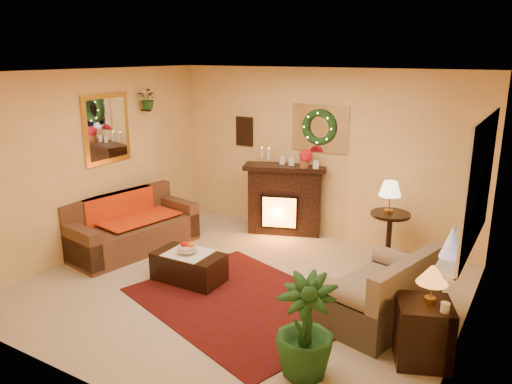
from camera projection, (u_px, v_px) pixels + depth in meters
The scene contains 31 objects.
floor at pixel (241, 288), 6.17m from camera, with size 5.00×5.00×0.00m, color beige.
ceiling at pixel (240, 72), 5.47m from camera, with size 5.00×5.00×0.00m, color white.
wall_back at pixel (319, 154), 7.68m from camera, with size 5.00×5.00×0.00m, color #EFD88C.
wall_front at pixel (88, 249), 3.96m from camera, with size 5.00×5.00×0.00m, color #EFD88C.
wall_left at pixel (92, 163), 7.06m from camera, with size 4.50×4.50×0.00m, color #EFD88C.
wall_right at pixel (470, 223), 4.58m from camera, with size 4.50×4.50×0.00m, color #EFD88C.
area_rug at pixel (242, 302), 5.81m from camera, with size 2.48×1.86×0.01m, color maroon.
sofa at pixel (132, 222), 7.26m from camera, with size 0.83×1.89×0.81m, color #412C1D.
red_throw at pixel (137, 217), 7.38m from camera, with size 0.72×1.17×0.02m, color red.
fireplace at pixel (285, 200), 7.94m from camera, with size 1.14×0.36×1.04m, color black.
poinsettia at pixel (306, 156), 7.55m from camera, with size 0.21×0.21×0.21m, color red.
mantel_candle_a at pixel (262, 153), 7.95m from camera, with size 0.06×0.06×0.17m, color white.
mantel_candle_b at pixel (269, 155), 7.85m from camera, with size 0.06×0.06×0.19m, color white.
mantel_mirror at pixel (320, 128), 7.55m from camera, with size 0.92×0.02×0.72m, color white.
wreath at pixel (319, 127), 7.51m from camera, with size 0.55×0.55×0.11m, color #194719.
wall_art at pixel (245, 131), 8.26m from camera, with size 0.32×0.03×0.48m, color #381E11.
gold_mirror at pixel (107, 129), 7.17m from camera, with size 0.03×0.84×1.00m, color gold.
hanging_plant at pixel (149, 109), 7.66m from camera, with size 0.33×0.28×0.36m, color #194719.
loveseat at pixel (380, 283), 5.35m from camera, with size 0.79×1.36×0.79m, color tan.
window_frame at pixel (480, 183), 4.97m from camera, with size 0.03×1.86×1.36m, color white.
window_glass at pixel (478, 183), 4.98m from camera, with size 0.02×1.70×1.22m, color black.
window_sill at pixel (461, 245), 5.21m from camera, with size 0.22×1.86×0.04m, color white.
mini_tree at pixel (451, 242), 4.81m from camera, with size 0.21×0.21×0.31m, color white.
sill_plant at pixel (476, 208), 5.71m from camera, with size 0.29×0.24×0.54m, color #1A3416.
side_table_round at pixel (389, 238), 6.90m from camera, with size 0.54×0.54×0.70m, color #382410.
lamp_cream at pixel (389, 200), 6.74m from camera, with size 0.30×0.30×0.46m, color #FFF2BD.
end_table_square at pixel (422, 335), 4.65m from camera, with size 0.49×0.49×0.60m, color #45190F.
lamp_tiffany at pixel (431, 288), 4.52m from camera, with size 0.28×0.28×0.42m, color yellow.
coffee_table at pixel (189, 265), 6.31m from camera, with size 0.89×0.49×0.37m, color #51241A.
fruit_bowl at pixel (187, 248), 6.23m from camera, with size 0.24×0.24×0.06m, color silver.
floor_palm at pixel (305, 330), 4.40m from camera, with size 1.60×1.60×2.86m, color #275C1F.
Camera 1 is at (3.05, -4.73, 2.81)m, focal length 35.00 mm.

